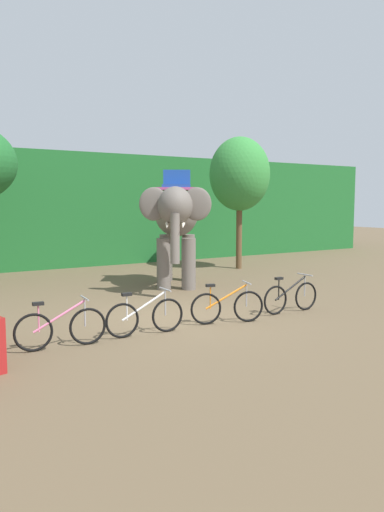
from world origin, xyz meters
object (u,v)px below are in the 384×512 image
at_px(elephant, 176,218).
at_px(bike_pink, 61,328).
at_px(tree_right, 240,174).
at_px(bike_orange, 227,306).
at_px(bike_white, 145,316).
at_px(bike_black, 291,297).

distance_m(elephant, bike_pink, 7.39).
bearing_deg(tree_right, bike_orange, -129.05).
relative_size(tree_right, bike_white, 3.11).
relative_size(tree_right, bike_orange, 3.23).
relative_size(tree_right, bike_black, 3.11).
bearing_deg(bike_black, bike_pink, 180.00).
relative_size(elephant, bike_white, 2.36).
bearing_deg(elephant, tree_right, 29.33).
height_order(tree_right, bike_white, tree_right).
bearing_deg(bike_orange, bike_black, 2.12).
bearing_deg(bike_pink, tree_right, 36.87).
height_order(elephant, bike_white, elephant).
height_order(tree_right, bike_black, tree_right).
height_order(bike_pink, bike_white, same).
height_order(elephant, bike_black, elephant).
distance_m(tree_right, bike_white, 11.35).
xyz_separation_m(bike_pink, bike_black, (5.74, -0.00, 0.00)).
xyz_separation_m(bike_pink, bike_white, (1.74, 0.01, 0.00)).
bearing_deg(bike_orange, bike_pink, 178.87).
height_order(tree_right, elephant, tree_right).
relative_size(bike_pink, bike_orange, 1.04).
bearing_deg(elephant, bike_pink, -137.80).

